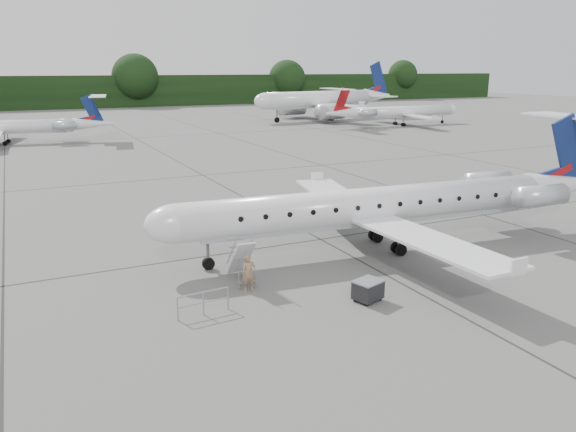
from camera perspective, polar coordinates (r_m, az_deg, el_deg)
name	(u,v)px	position (r m, az deg, el deg)	size (l,w,h in m)	color
ground	(458,262)	(30.78, 16.92, -4.52)	(320.00, 320.00, 0.00)	#5A5A58
treeline	(98,92)	(152.49, -18.77, 11.87)	(260.00, 4.00, 8.00)	black
main_regional_jet	(373,188)	(30.94, 8.68, 2.86)	(27.54, 19.83, 7.06)	silver
airstair	(241,259)	(26.65, -4.79, -4.40)	(0.85, 2.20, 2.21)	silver
passenger	(249,273)	(25.61, -4.01, -5.80)	(0.62, 0.41, 1.71)	#89684A
safety_railing	(203,304)	(23.52, -8.59, -8.80)	(2.20, 0.08, 1.00)	#919499
baggage_cart	(368,290)	(24.83, 8.12, -7.46)	(1.16, 0.94, 1.00)	black
bg_narrowbody	(319,91)	(110.78, 3.13, 12.56)	(30.68, 22.09, 11.01)	silver
bg_regional_right	(405,106)	(102.04, 11.75, 10.87)	(25.49, 18.36, 6.69)	silver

